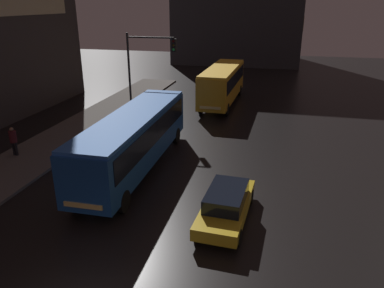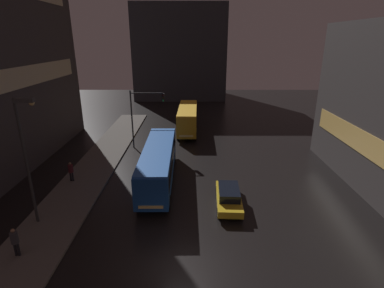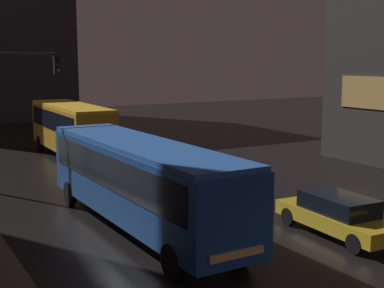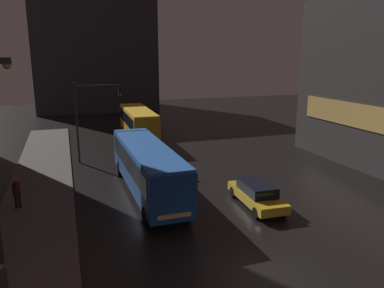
{
  "view_description": "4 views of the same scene",
  "coord_description": "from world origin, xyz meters",
  "px_view_note": "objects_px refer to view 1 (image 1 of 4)",
  "views": [
    {
      "loc": [
        4.83,
        -6.94,
        8.58
      ],
      "look_at": [
        0.59,
        10.53,
        1.72
      ],
      "focal_mm": 35.0,
      "sensor_mm": 36.0,
      "label": 1
    },
    {
      "loc": [
        0.29,
        -12.87,
        11.65
      ],
      "look_at": [
        0.2,
        14.19,
        2.14
      ],
      "focal_mm": 28.0,
      "sensor_mm": 36.0,
      "label": 2
    },
    {
      "loc": [
        -10.06,
        -6.02,
        5.86
      ],
      "look_at": [
        1.28,
        13.51,
        2.34
      ],
      "focal_mm": 50.0,
      "sensor_mm": 36.0,
      "label": 3
    },
    {
      "loc": [
        -7.07,
        -11.38,
        8.5
      ],
      "look_at": [
        0.88,
        12.01,
        2.63
      ],
      "focal_mm": 35.0,
      "sensor_mm": 36.0,
      "label": 4
    }
  ],
  "objects_px": {
    "car_taxi": "(226,204)",
    "pedestrian_near": "(13,139)",
    "bus_far": "(222,81)",
    "bus_near": "(134,135)",
    "traffic_light_main": "(145,62)"
  },
  "relations": [
    {
      "from": "bus_near",
      "to": "bus_far",
      "type": "height_order",
      "value": "bus_far"
    },
    {
      "from": "bus_far",
      "to": "car_taxi",
      "type": "xyz_separation_m",
      "value": [
        3.27,
        -18.78,
        -1.29
      ]
    },
    {
      "from": "pedestrian_near",
      "to": "traffic_light_main",
      "type": "relative_size",
      "value": 0.26
    },
    {
      "from": "bus_far",
      "to": "pedestrian_near",
      "type": "xyz_separation_m",
      "value": [
        -9.72,
        -15.1,
        -0.83
      ]
    },
    {
      "from": "traffic_light_main",
      "to": "bus_near",
      "type": "bearing_deg",
      "value": -73.77
    },
    {
      "from": "bus_far",
      "to": "car_taxi",
      "type": "bearing_deg",
      "value": 101.06
    },
    {
      "from": "car_taxi",
      "to": "bus_near",
      "type": "bearing_deg",
      "value": -32.11
    },
    {
      "from": "pedestrian_near",
      "to": "traffic_light_main",
      "type": "height_order",
      "value": "traffic_light_main"
    },
    {
      "from": "car_taxi",
      "to": "traffic_light_main",
      "type": "xyz_separation_m",
      "value": [
        -8.06,
        12.49,
        3.69
      ]
    },
    {
      "from": "car_taxi",
      "to": "pedestrian_near",
      "type": "height_order",
      "value": "pedestrian_near"
    },
    {
      "from": "bus_near",
      "to": "pedestrian_near",
      "type": "relative_size",
      "value": 6.76
    },
    {
      "from": "pedestrian_near",
      "to": "traffic_light_main",
      "type": "xyz_separation_m",
      "value": [
        4.93,
        8.8,
        3.23
      ]
    },
    {
      "from": "car_taxi",
      "to": "pedestrian_near",
      "type": "xyz_separation_m",
      "value": [
        -12.99,
        3.68,
        0.46
      ]
    },
    {
      "from": "bus_near",
      "to": "bus_far",
      "type": "xyz_separation_m",
      "value": [
        2.28,
        14.91,
        0.08
      ]
    },
    {
      "from": "bus_near",
      "to": "traffic_light_main",
      "type": "distance_m",
      "value": 9.31
    }
  ]
}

